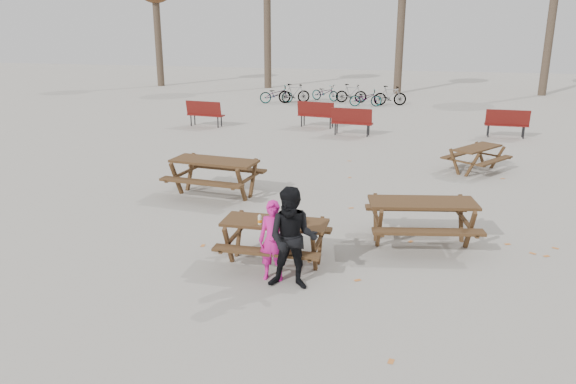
% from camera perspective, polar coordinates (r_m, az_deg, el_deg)
% --- Properties ---
extents(ground, '(80.00, 80.00, 0.00)m').
position_cam_1_polar(ground, '(9.95, -1.32, -7.17)').
color(ground, gray).
rests_on(ground, ground).
extents(main_picnic_table, '(1.80, 1.45, 0.78)m').
position_cam_1_polar(main_picnic_table, '(9.72, -1.34, -4.02)').
color(main_picnic_table, '#342013').
rests_on(main_picnic_table, ground).
extents(food_tray, '(0.18, 0.11, 0.03)m').
position_cam_1_polar(food_tray, '(9.53, -1.13, -3.15)').
color(food_tray, white).
rests_on(food_tray, main_picnic_table).
extents(bread_roll, '(0.14, 0.06, 0.05)m').
position_cam_1_polar(bread_roll, '(9.51, -1.13, -2.91)').
color(bread_roll, tan).
rests_on(bread_roll, food_tray).
extents(soda_bottle, '(0.07, 0.07, 0.17)m').
position_cam_1_polar(soda_bottle, '(9.50, -2.89, -2.89)').
color(soda_bottle, silver).
rests_on(soda_bottle, main_picnic_table).
extents(child, '(0.50, 0.34, 1.35)m').
position_cam_1_polar(child, '(9.09, -1.49, -4.99)').
color(child, '#D11A8A').
rests_on(child, ground).
extents(adult, '(0.83, 0.66, 1.66)m').
position_cam_1_polar(adult, '(8.75, 0.47, -4.77)').
color(adult, black).
rests_on(adult, ground).
extents(picnic_table_east, '(2.24, 1.93, 0.85)m').
position_cam_1_polar(picnic_table_east, '(10.89, 13.38, -3.05)').
color(picnic_table_east, '#342013').
rests_on(picnic_table_east, ground).
extents(picnic_table_north, '(2.24, 1.89, 0.89)m').
position_cam_1_polar(picnic_table_north, '(13.64, -7.44, 1.45)').
color(picnic_table_north, '#342013').
rests_on(picnic_table_north, ground).
extents(picnic_table_far, '(2.00, 2.07, 0.70)m').
position_cam_1_polar(picnic_table_far, '(16.59, 18.59, 3.18)').
color(picnic_table_far, '#342013').
rests_on(picnic_table_far, ground).
extents(park_bench_row, '(12.96, 2.00, 1.03)m').
position_cam_1_polar(park_bench_row, '(21.60, 5.44, 7.51)').
color(park_bench_row, maroon).
rests_on(park_bench_row, ground).
extents(bicycle_row, '(7.42, 2.62, 0.97)m').
position_cam_1_polar(bicycle_row, '(28.95, 4.36, 9.85)').
color(bicycle_row, black).
rests_on(bicycle_row, ground).
extents(fallen_leaves, '(11.00, 11.00, 0.01)m').
position_cam_1_polar(fallen_leaves, '(12.13, 3.92, -2.63)').
color(fallen_leaves, orange).
rests_on(fallen_leaves, ground).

